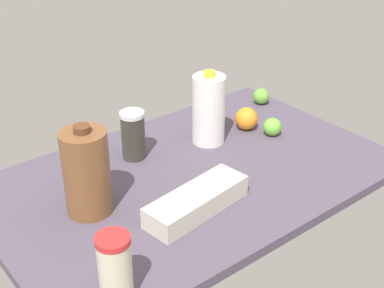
{
  "coord_description": "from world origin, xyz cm",
  "views": [
    {
      "loc": [
        85.7,
        107.21,
        88.11
      ],
      "look_at": [
        0.0,
        0.0,
        13.0
      ],
      "focal_mm": 50.0,
      "sensor_mm": 36.0,
      "label": 1
    }
  ],
  "objects_px": {
    "egg_carton": "(197,201)",
    "lime_loose": "(212,113)",
    "shaker_bottle": "(133,135)",
    "orange_far_back": "(246,119)",
    "chocolate_milk_jug": "(87,172)",
    "lime_near_front": "(272,127)",
    "milk_jug": "(209,109)",
    "tumbler_cup": "(115,268)",
    "lime_by_jug": "(261,96)"
  },
  "relations": [
    {
      "from": "chocolate_milk_jug",
      "to": "lime_near_front",
      "type": "relative_size",
      "value": 4.11
    },
    {
      "from": "orange_far_back",
      "to": "lime_by_jug",
      "type": "height_order",
      "value": "orange_far_back"
    },
    {
      "from": "milk_jug",
      "to": "lime_near_front",
      "type": "height_order",
      "value": "milk_jug"
    },
    {
      "from": "shaker_bottle",
      "to": "tumbler_cup",
      "type": "distance_m",
      "value": 0.61
    },
    {
      "from": "orange_far_back",
      "to": "tumbler_cup",
      "type": "bearing_deg",
      "value": 27.76
    },
    {
      "from": "milk_jug",
      "to": "lime_loose",
      "type": "relative_size",
      "value": 4.27
    },
    {
      "from": "egg_carton",
      "to": "lime_near_front",
      "type": "height_order",
      "value": "lime_near_front"
    },
    {
      "from": "orange_far_back",
      "to": "lime_loose",
      "type": "bearing_deg",
      "value": -67.97
    },
    {
      "from": "shaker_bottle",
      "to": "chocolate_milk_jug",
      "type": "xyz_separation_m",
      "value": [
        0.25,
        0.17,
        0.04
      ]
    },
    {
      "from": "shaker_bottle",
      "to": "orange_far_back",
      "type": "height_order",
      "value": "shaker_bottle"
    },
    {
      "from": "tumbler_cup",
      "to": "chocolate_milk_jug",
      "type": "height_order",
      "value": "chocolate_milk_jug"
    },
    {
      "from": "lime_near_front",
      "to": "orange_far_back",
      "type": "height_order",
      "value": "orange_far_back"
    },
    {
      "from": "shaker_bottle",
      "to": "lime_loose",
      "type": "relative_size",
      "value": 2.69
    },
    {
      "from": "shaker_bottle",
      "to": "chocolate_milk_jug",
      "type": "bearing_deg",
      "value": 33.74
    },
    {
      "from": "shaker_bottle",
      "to": "egg_carton",
      "type": "relative_size",
      "value": 0.5
    },
    {
      "from": "lime_loose",
      "to": "orange_far_back",
      "type": "bearing_deg",
      "value": 112.03
    },
    {
      "from": "shaker_bottle",
      "to": "tumbler_cup",
      "type": "relative_size",
      "value": 0.97
    },
    {
      "from": "lime_loose",
      "to": "tumbler_cup",
      "type": "bearing_deg",
      "value": 36.32
    },
    {
      "from": "milk_jug",
      "to": "lime_by_jug",
      "type": "xyz_separation_m",
      "value": [
        -0.35,
        -0.11,
        -0.09
      ]
    },
    {
      "from": "milk_jug",
      "to": "tumbler_cup",
      "type": "bearing_deg",
      "value": 34.45
    },
    {
      "from": "lime_near_front",
      "to": "lime_by_jug",
      "type": "relative_size",
      "value": 1.02
    },
    {
      "from": "lime_loose",
      "to": "chocolate_milk_jug",
      "type": "bearing_deg",
      "value": 19.18
    },
    {
      "from": "milk_jug",
      "to": "lime_loose",
      "type": "xyz_separation_m",
      "value": [
        -0.11,
        -0.11,
        -0.09
      ]
    },
    {
      "from": "chocolate_milk_jug",
      "to": "orange_far_back",
      "type": "bearing_deg",
      "value": -172.4
    },
    {
      "from": "egg_carton",
      "to": "lime_loose",
      "type": "height_order",
      "value": "egg_carton"
    },
    {
      "from": "lime_loose",
      "to": "lime_near_front",
      "type": "relative_size",
      "value": 0.94
    },
    {
      "from": "orange_far_back",
      "to": "lime_by_jug",
      "type": "relative_size",
      "value": 1.3
    },
    {
      "from": "milk_jug",
      "to": "orange_far_back",
      "type": "relative_size",
      "value": 3.16
    },
    {
      "from": "orange_far_back",
      "to": "chocolate_milk_jug",
      "type": "bearing_deg",
      "value": 7.6
    },
    {
      "from": "lime_by_jug",
      "to": "lime_near_front",
      "type": "bearing_deg",
      "value": 53.23
    },
    {
      "from": "egg_carton",
      "to": "lime_by_jug",
      "type": "bearing_deg",
      "value": -156.03
    },
    {
      "from": "shaker_bottle",
      "to": "chocolate_milk_jug",
      "type": "relative_size",
      "value": 0.62
    },
    {
      "from": "shaker_bottle",
      "to": "lime_loose",
      "type": "bearing_deg",
      "value": -172.75
    },
    {
      "from": "milk_jug",
      "to": "lime_near_front",
      "type": "xyz_separation_m",
      "value": [
        -0.2,
        0.1,
        -0.09
      ]
    },
    {
      "from": "tumbler_cup",
      "to": "orange_far_back",
      "type": "distance_m",
      "value": 0.88
    },
    {
      "from": "chocolate_milk_jug",
      "to": "orange_far_back",
      "type": "xyz_separation_m",
      "value": [
        -0.66,
        -0.09,
        -0.08
      ]
    },
    {
      "from": "tumbler_cup",
      "to": "lime_near_front",
      "type": "xyz_separation_m",
      "value": [
        -0.81,
        -0.32,
        -0.05
      ]
    },
    {
      "from": "shaker_bottle",
      "to": "milk_jug",
      "type": "height_order",
      "value": "milk_jug"
    },
    {
      "from": "shaker_bottle",
      "to": "lime_near_front",
      "type": "relative_size",
      "value": 2.53
    },
    {
      "from": "egg_carton",
      "to": "orange_far_back",
      "type": "height_order",
      "value": "orange_far_back"
    },
    {
      "from": "tumbler_cup",
      "to": "lime_near_front",
      "type": "relative_size",
      "value": 2.62
    },
    {
      "from": "shaker_bottle",
      "to": "tumbler_cup",
      "type": "xyz_separation_m",
      "value": [
        0.36,
        0.49,
        0.0
      ]
    },
    {
      "from": "tumbler_cup",
      "to": "milk_jug",
      "type": "height_order",
      "value": "milk_jug"
    },
    {
      "from": "milk_jug",
      "to": "lime_by_jug",
      "type": "relative_size",
      "value": 4.09
    },
    {
      "from": "chocolate_milk_jug",
      "to": "orange_far_back",
      "type": "relative_size",
      "value": 3.23
    },
    {
      "from": "egg_carton",
      "to": "lime_near_front",
      "type": "relative_size",
      "value": 5.03
    },
    {
      "from": "orange_far_back",
      "to": "lime_by_jug",
      "type": "bearing_deg",
      "value": -148.2
    },
    {
      "from": "tumbler_cup",
      "to": "orange_far_back",
      "type": "relative_size",
      "value": 2.06
    },
    {
      "from": "tumbler_cup",
      "to": "lime_loose",
      "type": "height_order",
      "value": "tumbler_cup"
    },
    {
      "from": "tumbler_cup",
      "to": "egg_carton",
      "type": "bearing_deg",
      "value": -157.54
    }
  ]
}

